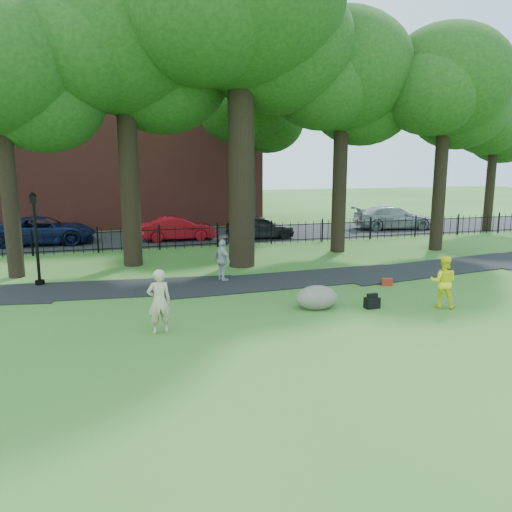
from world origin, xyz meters
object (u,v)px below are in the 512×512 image
object	(u,v)px
lamppost	(36,240)
man	(443,282)
big_tree	(243,16)
woman	(159,301)
red_sedan	(178,229)
boulder	(317,296)

from	to	relation	value
lamppost	man	bearing A→B (deg)	-29.52
big_tree	woman	distance (m)	12.84
big_tree	red_sedan	xyz separation A→B (m)	(-1.80, 7.66, -9.46)
big_tree	man	bearing A→B (deg)	-61.71
woman	lamppost	distance (m)	7.44
boulder	lamppost	world-z (taller)	lamppost
big_tree	red_sedan	size ratio (longest dim) A/B	3.48
big_tree	man	size ratio (longest dim) A/B	8.88
boulder	lamppost	size ratio (longest dim) A/B	0.38
man	red_sedan	world-z (taller)	man
man	boulder	xyz separation A→B (m)	(-3.76, 1.04, -0.43)
boulder	red_sedan	world-z (taller)	red_sedan
lamppost	red_sedan	bearing A→B (deg)	53.37
big_tree	red_sedan	world-z (taller)	big_tree
man	woman	bearing A→B (deg)	34.88
woman	boulder	xyz separation A→B (m)	(4.88, 0.89, -0.48)
man	red_sedan	bearing A→B (deg)	-32.86
man	boulder	size ratio (longest dim) A/B	1.24
lamppost	woman	bearing A→B (deg)	-61.55
big_tree	boulder	world-z (taller)	big_tree
big_tree	lamppost	bearing A→B (deg)	-170.93
woman	man	xyz separation A→B (m)	(8.64, -0.15, -0.05)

